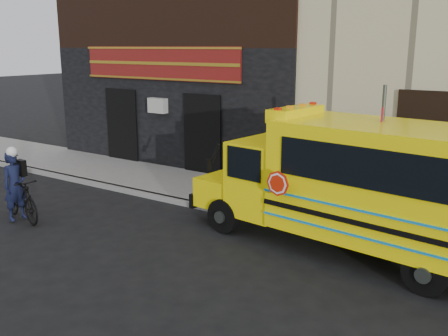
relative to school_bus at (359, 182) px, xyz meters
name	(u,v)px	position (x,y,z in m)	size (l,w,h in m)	color
ground	(177,252)	(-3.10, -2.13, -1.51)	(120.00, 120.00, 0.00)	black
curb	(242,215)	(-3.10, 0.47, -1.43)	(40.00, 0.20, 0.15)	gray
sidewalk	(270,200)	(-3.10, 1.97, -1.43)	(40.00, 3.00, 0.15)	slate
school_bus	(359,182)	(0.00, 0.00, 0.00)	(7.11, 2.94, 2.92)	black
sign_pole	(379,162)	(0.27, 0.36, 0.39)	(0.09, 0.30, 3.46)	#3E4541
bicycle	(21,198)	(-7.56, -2.68, -0.95)	(0.52, 1.86, 1.12)	black
cyclist	(15,188)	(-7.59, -2.78, -0.65)	(0.62, 0.41, 1.71)	black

